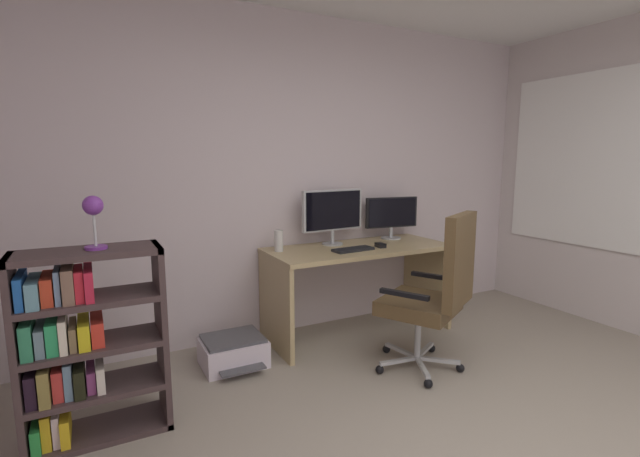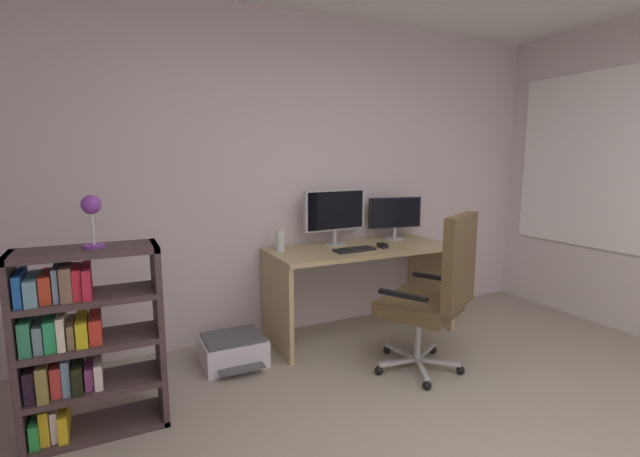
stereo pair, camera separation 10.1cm
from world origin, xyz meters
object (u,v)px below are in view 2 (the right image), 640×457
(monitor_main, at_px, (335,212))
(desk_lamp, at_px, (92,212))
(desktop_speaker, at_px, (280,241))
(computer_mouse, at_px, (382,246))
(bookshelf, at_px, (78,342))
(monitor_secondary, at_px, (395,215))
(printer, at_px, (233,350))
(keyboard, at_px, (355,250))
(office_chair, at_px, (435,291))
(desk, at_px, (360,270))

(monitor_main, xyz_separation_m, desk_lamp, (-1.82, -0.74, 0.18))
(desktop_speaker, relative_size, desk_lamp, 0.61)
(computer_mouse, height_order, bookshelf, bookshelf)
(monitor_secondary, bearing_deg, printer, -170.12)
(keyboard, height_order, office_chair, office_chair)
(office_chair, xyz_separation_m, bookshelf, (-2.17, 0.28, -0.07))
(keyboard, relative_size, computer_mouse, 3.40)
(computer_mouse, bearing_deg, monitor_main, 142.63)
(monitor_secondary, height_order, computer_mouse, monitor_secondary)
(printer, bearing_deg, monitor_secondary, 9.88)
(monitor_secondary, relative_size, computer_mouse, 5.08)
(printer, bearing_deg, desk, 5.01)
(monitor_secondary, xyz_separation_m, computer_mouse, (-0.32, -0.29, -0.21))
(desk, relative_size, monitor_secondary, 3.06)
(computer_mouse, distance_m, printer, 1.44)
(desk, bearing_deg, monitor_main, 130.23)
(monitor_main, xyz_separation_m, printer, (-0.98, -0.28, -0.93))
(keyboard, relative_size, printer, 0.76)
(bookshelf, xyz_separation_m, desk_lamp, (0.11, -0.00, 0.69))
(bookshelf, bearing_deg, printer, 25.83)
(keyboard, bearing_deg, computer_mouse, -1.24)
(monitor_secondary, xyz_separation_m, office_chair, (-0.38, -1.02, -0.39))
(desk_lamp, xyz_separation_m, printer, (0.84, 0.46, -1.11))
(desk_lamp, height_order, printer, desk_lamp)
(desktop_speaker, xyz_separation_m, office_chair, (0.75, -0.98, -0.25))
(monitor_main, bearing_deg, monitor_secondary, 0.01)
(bookshelf, relative_size, printer, 2.29)
(keyboard, height_order, desktop_speaker, desktop_speaker)
(monitor_main, relative_size, office_chair, 0.52)
(monitor_main, xyz_separation_m, keyboard, (0.02, -0.30, -0.27))
(monitor_main, relative_size, printer, 1.31)
(keyboard, xyz_separation_m, office_chair, (0.22, -0.72, -0.17))
(computer_mouse, bearing_deg, desk_lamp, -161.18)
(desk, distance_m, computer_mouse, 0.28)
(desk, relative_size, keyboard, 4.57)
(keyboard, height_order, printer, keyboard)
(desk, distance_m, monitor_secondary, 0.65)
(keyboard, bearing_deg, monitor_secondary, 22.78)
(desk, height_order, bookshelf, bookshelf)
(bookshelf, relative_size, desk_lamp, 3.70)
(monitor_main, distance_m, desk_lamp, 1.97)
(desk, bearing_deg, keyboard, -137.29)
(computer_mouse, xyz_separation_m, office_chair, (-0.06, -0.74, -0.18))
(desk, height_order, desktop_speaker, desktop_speaker)
(office_chair, xyz_separation_m, desk_lamp, (-2.06, 0.28, 0.62))
(computer_mouse, bearing_deg, printer, -173.64)
(monitor_secondary, distance_m, keyboard, 0.70)
(monitor_main, bearing_deg, desk_lamp, -157.88)
(monitor_secondary, bearing_deg, desk, -159.00)
(desk, distance_m, desktop_speaker, 0.74)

